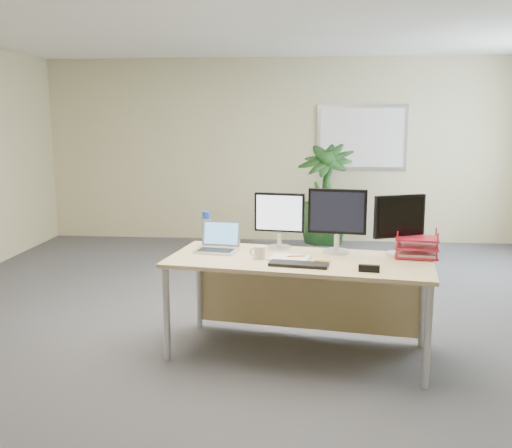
# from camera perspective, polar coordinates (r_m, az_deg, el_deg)

# --- Properties ---
(floor) EXTENTS (8.00, 8.00, 0.00)m
(floor) POSITION_cam_1_polar(r_m,az_deg,el_deg) (4.90, 0.02, -11.32)
(floor) COLOR #444449
(floor) RESTS_ON ground
(back_wall) EXTENTS (7.00, 0.04, 2.70)m
(back_wall) POSITION_cam_1_polar(r_m,az_deg,el_deg) (8.55, 2.38, 7.32)
(back_wall) COLOR beige
(back_wall) RESTS_ON floor
(ceiling) EXTENTS (7.00, 8.00, 0.02)m
(ceiling) POSITION_cam_1_polar(r_m,az_deg,el_deg) (4.63, 0.02, 21.44)
(ceiling) COLOR white
(ceiling) RESTS_ON back_wall
(whiteboard) EXTENTS (1.30, 0.04, 0.95)m
(whiteboard) POSITION_cam_1_polar(r_m,az_deg,el_deg) (8.54, 10.53, 8.49)
(whiteboard) COLOR silver
(whiteboard) RESTS_ON back_wall
(desk) EXTENTS (2.10, 1.13, 0.77)m
(desk) POSITION_cam_1_polar(r_m,az_deg,el_deg) (4.52, 4.55, -5.14)
(desk) COLOR #D3B47C
(desk) RESTS_ON floor
(floor_plant) EXTENTS (1.09, 1.09, 1.50)m
(floor_plant) POSITION_cam_1_polar(r_m,az_deg,el_deg) (7.78, 6.85, 2.50)
(floor_plant) COLOR #153A16
(floor_plant) RESTS_ON floor
(monitor_left) EXTENTS (0.41, 0.19, 0.46)m
(monitor_left) POSITION_cam_1_polar(r_m,az_deg,el_deg) (4.66, 2.36, 0.72)
(monitor_left) COLOR silver
(monitor_left) RESTS_ON desk
(monitor_right) EXTENTS (0.46, 0.21, 0.51)m
(monitor_right) POSITION_cam_1_polar(r_m,az_deg,el_deg) (4.54, 8.13, 0.75)
(monitor_right) COLOR silver
(monitor_right) RESTS_ON desk
(monitor_dark) EXTENTS (0.41, 0.20, 0.48)m
(monitor_dark) POSITION_cam_1_polar(r_m,az_deg,el_deg) (4.55, 14.15, 0.30)
(monitor_dark) COLOR silver
(monitor_dark) RESTS_ON desk
(laptop) EXTENTS (0.36, 0.33, 0.23)m
(laptop) POSITION_cam_1_polar(r_m,az_deg,el_deg) (4.63, -3.78, -1.93)
(laptop) COLOR silver
(laptop) RESTS_ON desk
(keyboard) EXTENTS (0.45, 0.21, 0.02)m
(keyboard) POSITION_cam_1_polar(r_m,az_deg,el_deg) (4.16, 4.29, -4.04)
(keyboard) COLOR black
(keyboard) RESTS_ON desk
(coffee_mug) EXTENTS (0.12, 0.09, 0.10)m
(coffee_mug) POSITION_cam_1_polar(r_m,az_deg,el_deg) (4.36, 0.33, -2.85)
(coffee_mug) COLOR silver
(coffee_mug) RESTS_ON desk
(spiral_notebook) EXTENTS (0.34, 0.28, 0.01)m
(spiral_notebook) POSITION_cam_1_polar(r_m,az_deg,el_deg) (4.36, 3.38, -3.42)
(spiral_notebook) COLOR white
(spiral_notebook) RESTS_ON desk
(orange_pen) EXTENTS (0.14, 0.04, 0.01)m
(orange_pen) POSITION_cam_1_polar(r_m,az_deg,el_deg) (4.38, 4.02, -3.21)
(orange_pen) COLOR #CD5916
(orange_pen) RESTS_ON spiral_notebook
(yellow_highlighter) EXTENTS (0.12, 0.06, 0.02)m
(yellow_highlighter) POSITION_cam_1_polar(r_m,az_deg,el_deg) (4.29, 6.68, -3.68)
(yellow_highlighter) COLOR yellow
(yellow_highlighter) RESTS_ON desk
(water_bottle) EXTENTS (0.07, 0.07, 0.28)m
(water_bottle) POSITION_cam_1_polar(r_m,az_deg,el_deg) (4.85, -4.97, -0.46)
(water_bottle) COLOR #AEBECC
(water_bottle) RESTS_ON desk
(letter_tray) EXTENTS (0.35, 0.29, 0.15)m
(letter_tray) POSITION_cam_1_polar(r_m,az_deg,el_deg) (4.56, 15.74, -2.38)
(letter_tray) COLOR #AE1527
(letter_tray) RESTS_ON desk
(stapler) EXTENTS (0.15, 0.06, 0.05)m
(stapler) POSITION_cam_1_polar(r_m,az_deg,el_deg) (4.06, 11.24, -4.38)
(stapler) COLOR black
(stapler) RESTS_ON desk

